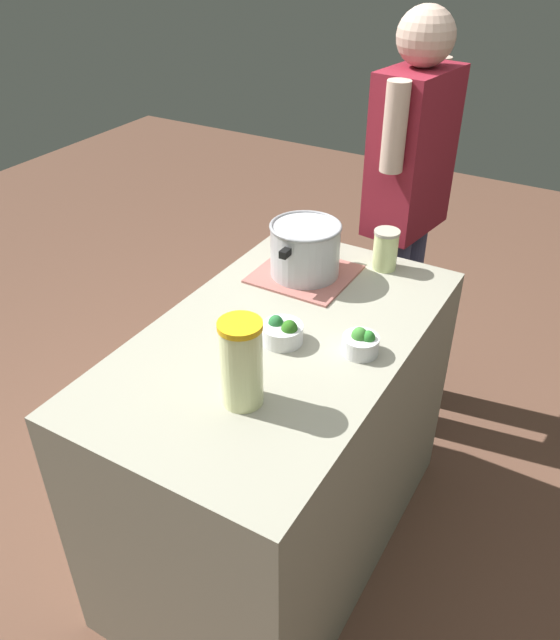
# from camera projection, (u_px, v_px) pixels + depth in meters

# --- Properties ---
(ground_plane) EXTENTS (8.00, 8.00, 0.00)m
(ground_plane) POSITION_uv_depth(u_px,v_px,m) (280.00, 534.00, 2.36)
(ground_plane) COLOR brown
(counter_slab) EXTENTS (1.25, 0.72, 0.91)m
(counter_slab) POSITION_uv_depth(u_px,v_px,m) (280.00, 446.00, 2.11)
(counter_slab) COLOR gray
(counter_slab) RESTS_ON ground_plane
(dish_cloth) EXTENTS (0.30, 0.31, 0.01)m
(dish_cloth) POSITION_uv_depth(u_px,v_px,m) (304.00, 274.00, 2.14)
(dish_cloth) COLOR #A66058
(dish_cloth) RESTS_ON counter_slab
(cooking_pot) EXTENTS (0.31, 0.24, 0.18)m
(cooking_pot) POSITION_uv_depth(u_px,v_px,m) (305.00, 248.00, 2.09)
(cooking_pot) COLOR #B7B7BC
(cooking_pot) RESTS_ON dish_cloth
(lemonade_pitcher) EXTENTS (0.11, 0.11, 0.24)m
(lemonade_pitcher) POSITION_uv_depth(u_px,v_px,m) (241.00, 363.00, 1.54)
(lemonade_pitcher) COLOR #ECF1AA
(lemonade_pitcher) RESTS_ON counter_slab
(mason_jar) EXTENTS (0.09, 0.09, 0.14)m
(mason_jar) POSITION_uv_depth(u_px,v_px,m) (385.00, 249.00, 2.15)
(mason_jar) COLOR #DDED9D
(mason_jar) RESTS_ON counter_slab
(broccoli_bowl_front) EXTENTS (0.12, 0.12, 0.08)m
(broccoli_bowl_front) POSITION_uv_depth(u_px,v_px,m) (282.00, 332.00, 1.81)
(broccoli_bowl_front) COLOR silver
(broccoli_bowl_front) RESTS_ON counter_slab
(broccoli_bowl_center) EXTENTS (0.10, 0.10, 0.08)m
(broccoli_bowl_center) POSITION_uv_depth(u_px,v_px,m) (361.00, 342.00, 1.76)
(broccoli_bowl_center) COLOR silver
(broccoli_bowl_center) RESTS_ON counter_slab
(person_cook) EXTENTS (0.50, 0.25, 1.69)m
(person_cook) POSITION_uv_depth(u_px,v_px,m) (405.00, 216.00, 2.48)
(person_cook) COLOR #3E4367
(person_cook) RESTS_ON ground_plane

